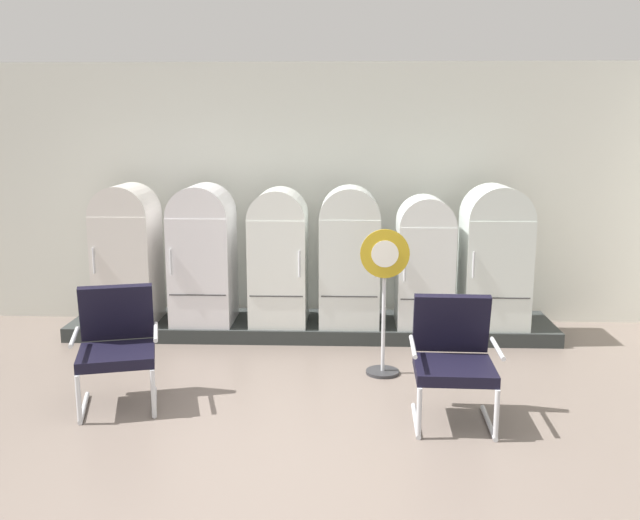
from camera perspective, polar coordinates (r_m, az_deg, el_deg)
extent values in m
cube|color=#6E6158|center=(5.21, -2.42, -16.09)|extent=(12.00, 10.00, 0.05)
cube|color=silver|center=(8.33, -0.52, 5.41)|extent=(11.76, 0.12, 3.06)
cube|color=#47443F|center=(8.29, -0.53, 13.53)|extent=(11.76, 0.07, 0.06)
cube|color=#2C302F|center=(7.98, -0.71, -5.45)|extent=(5.44, 0.95, 0.16)
cube|color=silver|center=(8.07, -15.46, -0.62)|extent=(0.64, 0.65, 1.23)
cylinder|color=silver|center=(7.97, -15.68, 3.69)|extent=(0.64, 0.63, 0.64)
cube|color=#383838|center=(7.82, -16.09, -2.69)|extent=(0.59, 0.01, 0.01)
cylinder|color=silver|center=(7.81, -18.07, -0.05)|extent=(0.02, 0.02, 0.28)
cube|color=white|center=(7.88, -9.54, -0.70)|extent=(0.67, 0.69, 1.21)
cylinder|color=white|center=(7.78, -9.68, 3.67)|extent=(0.67, 0.68, 0.67)
cube|color=#383838|center=(7.60, -10.01, -2.85)|extent=(0.61, 0.01, 0.01)
cylinder|color=silver|center=(7.57, -12.15, -0.16)|extent=(0.02, 0.02, 0.28)
cube|color=white|center=(7.74, -3.40, -0.85)|extent=(0.62, 0.65, 1.19)
cylinder|color=white|center=(7.64, -3.45, 3.53)|extent=(0.62, 0.64, 0.62)
cube|color=#383838|center=(7.47, -3.62, -2.99)|extent=(0.57, 0.01, 0.01)
cylinder|color=silver|center=(7.36, -1.71, -0.33)|extent=(0.02, 0.02, 0.28)
cube|color=silver|center=(7.68, 2.42, -0.89)|extent=(0.65, 0.61, 1.21)
cylinder|color=silver|center=(7.58, 2.46, 3.57)|extent=(0.65, 0.59, 0.65)
cube|color=#383838|center=(7.43, 2.41, -3.02)|extent=(0.60, 0.01, 0.01)
cylinder|color=silver|center=(7.34, 4.52, -0.32)|extent=(0.02, 0.02, 0.28)
cube|color=white|center=(7.73, 8.53, -1.21)|extent=(0.60, 0.59, 1.13)
cylinder|color=white|center=(7.63, 8.65, 2.94)|extent=(0.60, 0.58, 0.60)
cube|color=#383838|center=(7.49, 8.74, -3.22)|extent=(0.55, 0.01, 0.01)
cylinder|color=silver|center=(7.37, 6.96, -0.69)|extent=(0.02, 0.02, 0.28)
cube|color=silver|center=(7.89, 14.07, -0.92)|extent=(0.70, 0.68, 1.20)
cylinder|color=silver|center=(7.79, 14.27, 3.40)|extent=(0.70, 0.66, 0.70)
cube|color=#383838|center=(7.61, 14.51, -3.05)|extent=(0.65, 0.01, 0.01)
cylinder|color=silver|center=(7.46, 12.48, -0.39)|extent=(0.02, 0.02, 0.28)
cylinder|color=silver|center=(6.27, -18.80, -11.40)|extent=(0.20, 0.61, 0.04)
cylinder|color=silver|center=(5.93, -19.19, -10.71)|extent=(0.05, 0.05, 0.39)
cylinder|color=silver|center=(6.23, -13.42, -11.23)|extent=(0.20, 0.61, 0.04)
cylinder|color=silver|center=(5.89, -13.52, -10.54)|extent=(0.05, 0.05, 0.39)
cube|color=black|center=(6.09, -16.34, -7.54)|extent=(0.74, 0.71, 0.09)
cube|color=black|center=(6.29, -16.34, -4.14)|extent=(0.64, 0.33, 0.50)
cylinder|color=silver|center=(6.07, -19.53, -5.98)|extent=(0.17, 0.50, 0.04)
cylinder|color=silver|center=(6.02, -13.32, -5.75)|extent=(0.17, 0.50, 0.04)
cylinder|color=silver|center=(5.76, 7.87, -12.91)|extent=(0.06, 0.62, 0.04)
cylinder|color=silver|center=(5.42, 8.13, -12.28)|extent=(0.04, 0.04, 0.39)
cylinder|color=silver|center=(5.83, 13.67, -12.83)|extent=(0.06, 0.62, 0.04)
cylinder|color=silver|center=(5.49, 14.28, -12.20)|extent=(0.04, 0.04, 0.39)
cube|color=black|center=(5.63, 10.95, -8.85)|extent=(0.63, 0.58, 0.09)
cube|color=black|center=(5.82, 10.71, -5.12)|extent=(0.62, 0.19, 0.50)
cylinder|color=silver|center=(5.54, 7.64, -7.05)|extent=(0.05, 0.51, 0.04)
cylinder|color=silver|center=(5.62, 14.35, -7.04)|extent=(0.05, 0.51, 0.04)
cylinder|color=#2D2D30|center=(6.78, 5.15, -9.13)|extent=(0.32, 0.32, 0.03)
cylinder|color=silver|center=(6.60, 5.24, -4.33)|extent=(0.04, 0.04, 1.15)
cylinder|color=gold|center=(6.44, 5.34, 0.52)|extent=(0.46, 0.02, 0.46)
cylinder|color=white|center=(6.43, 5.35, 0.50)|extent=(0.25, 0.00, 0.25)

